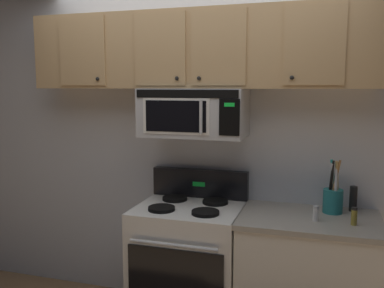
# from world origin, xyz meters

# --- Properties ---
(back_wall) EXTENTS (5.20, 0.10, 2.70)m
(back_wall) POSITION_xyz_m (0.00, 0.79, 1.35)
(back_wall) COLOR silver
(back_wall) RESTS_ON ground_plane
(stove_range) EXTENTS (0.76, 0.69, 1.12)m
(stove_range) POSITION_xyz_m (0.00, 0.42, 0.47)
(stove_range) COLOR white
(stove_range) RESTS_ON ground_plane
(over_range_microwave) EXTENTS (0.76, 0.43, 0.35)m
(over_range_microwave) POSITION_xyz_m (-0.00, 0.54, 1.58)
(over_range_microwave) COLOR #B7BABF
(upper_cabinets) EXTENTS (2.50, 0.36, 0.55)m
(upper_cabinets) POSITION_xyz_m (-0.00, 0.57, 2.02)
(upper_cabinets) COLOR tan
(counter_segment) EXTENTS (0.93, 0.65, 0.90)m
(counter_segment) POSITION_xyz_m (0.84, 0.43, 0.45)
(counter_segment) COLOR white
(counter_segment) RESTS_ON ground_plane
(utensil_crock_teal) EXTENTS (0.13, 0.13, 0.37)m
(utensil_crock_teal) POSITION_xyz_m (0.99, 0.57, 1.01)
(utensil_crock_teal) COLOR teal
(utensil_crock_teal) RESTS_ON counter_segment
(salt_shaker) EXTENTS (0.04, 0.04, 0.10)m
(salt_shaker) POSITION_xyz_m (0.88, 0.35, 0.95)
(salt_shaker) COLOR white
(salt_shaker) RESTS_ON counter_segment
(pepper_mill) EXTENTS (0.05, 0.05, 0.18)m
(pepper_mill) POSITION_xyz_m (1.13, 0.65, 0.99)
(pepper_mill) COLOR black
(pepper_mill) RESTS_ON counter_segment
(spice_jar) EXTENTS (0.04, 0.04, 0.11)m
(spice_jar) POSITION_xyz_m (1.11, 0.34, 0.96)
(spice_jar) COLOR olive
(spice_jar) RESTS_ON counter_segment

